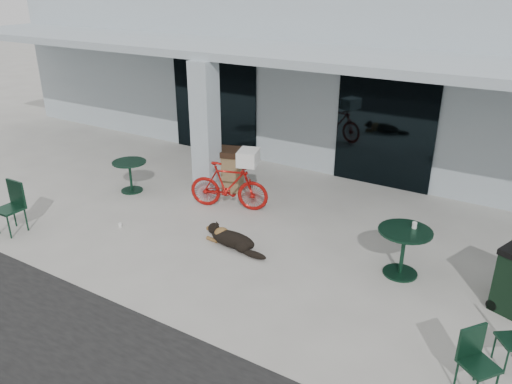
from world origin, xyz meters
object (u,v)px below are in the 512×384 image
Objects in this scene: bicycle at (229,186)px; cafe_chair_near at (9,209)px; dog at (233,239)px; cafe_chair_far_a at (479,365)px; cafe_table_near at (131,176)px; cafe_table_far at (403,252)px; trash_receptacle at (230,170)px.

cafe_chair_near is at bearing 118.88° from bicycle.
bicycle reaches higher than dog.
bicycle is 2.02× the size of cafe_chair_far_a.
cafe_chair_far_a is (4.58, -1.46, 0.26)m from dog.
cafe_chair_far_a is at bearing -16.71° from cafe_table_near.
cafe_table_far is at bearing 19.97° from dog.
bicycle is at bearing 170.41° from cafe_table_far.
dog is 4.82m from cafe_chair_far_a.
cafe_table_near is 2.86m from cafe_chair_near.
cafe_table_far is (4.07, -0.69, -0.11)m from bicycle.
bicycle is at bearing 132.65° from dog.
trash_receptacle reaches higher than dog.
trash_receptacle is at bearing 95.42° from cafe_chair_far_a.
cafe_chair_far_a reaches higher than cafe_table_near.
trash_receptacle reaches higher than cafe_table_far.
cafe_chair_far_a is (5.66, -2.90, -0.09)m from bicycle.
trash_receptacle is (-1.65, 2.34, 0.33)m from dog.
cafe_table_near is at bearing 81.91° from bicycle.
cafe_chair_near is at bearing -100.36° from cafe_table_near.
cafe_table_near is 8.57m from cafe_chair_far_a.
cafe_chair_near is at bearing -160.27° from cafe_table_far.
cafe_table_far is (3.00, 0.75, 0.24)m from dog.
trash_receptacle is (-0.58, 0.90, -0.02)m from bicycle.
dog is at bearing 23.08° from cafe_chair_near.
cafe_table_far is at bearing 19.18° from cafe_chair_near.
dog is at bearing -161.05° from bicycle.
bicycle reaches higher than cafe_table_far.
trash_receptacle is (-4.65, 1.59, 0.09)m from cafe_table_far.
cafe_table_far is 0.89× the size of trash_receptacle.
bicycle is 1.96× the size of cafe_table_far.
bicycle is 6.36m from cafe_chair_far_a.
dog is at bearing -165.98° from cafe_table_far.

